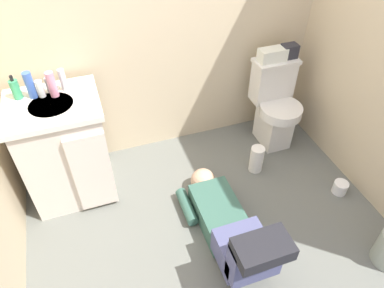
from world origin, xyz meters
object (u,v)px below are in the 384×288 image
(toilet, at_px, (275,105))
(tissue_box, at_px, (272,55))
(soap_dispenser, at_px, (16,89))
(bottle_blue, at_px, (30,85))
(vanity_cabinet, at_px, (66,149))
(bottle_pink, at_px, (52,84))
(bottle_clear, at_px, (63,80))
(paper_towel_roll, at_px, (257,159))
(bottle_white, at_px, (40,89))
(person_plumber, at_px, (230,227))
(toiletry_bag, at_px, (289,51))
(toilet_paper_roll, at_px, (340,187))
(faucet, at_px, (47,85))

(toilet, bearing_deg, tissue_box, 116.43)
(soap_dispenser, xyz_separation_m, bottle_blue, (0.09, -0.02, 0.02))
(vanity_cabinet, relative_size, soap_dispenser, 4.94)
(soap_dispenser, bearing_deg, bottle_pink, -12.34)
(bottle_clear, bearing_deg, vanity_cabinet, -127.58)
(bottle_blue, xyz_separation_m, bottle_clear, (0.20, 0.02, -0.01))
(paper_towel_roll, bearing_deg, bottle_white, 165.75)
(person_plumber, xyz_separation_m, toiletry_bag, (0.90, 0.98, 0.63))
(person_plumber, distance_m, toilet_paper_roll, 1.01)
(toilet, relative_size, bottle_white, 6.55)
(toilet, distance_m, tissue_box, 0.44)
(tissue_box, bearing_deg, faucet, 179.75)
(bottle_pink, relative_size, bottle_clear, 1.15)
(bottle_white, bearing_deg, toiletry_bag, 1.22)
(tissue_box, relative_size, toilet_paper_roll, 2.00)
(vanity_cabinet, height_order, bottle_blue, bottle_blue)
(toiletry_bag, xyz_separation_m, bottle_blue, (-1.92, -0.03, 0.10))
(soap_dispenser, relative_size, bottle_blue, 0.93)
(vanity_cabinet, bearing_deg, toilet_paper_roll, -20.26)
(toilet, relative_size, vanity_cabinet, 0.91)
(bottle_blue, bearing_deg, vanity_cabinet, -46.92)
(faucet, distance_m, soap_dispenser, 0.19)
(vanity_cabinet, relative_size, toiletry_bag, 6.61)
(paper_towel_roll, bearing_deg, toiletry_bag, 45.35)
(tissue_box, bearing_deg, bottle_pink, -177.84)
(toilet, height_order, soap_dispenser, soap_dispenser)
(vanity_cabinet, distance_m, tissue_box, 1.71)
(vanity_cabinet, relative_size, bottle_blue, 4.58)
(paper_towel_roll, height_order, toilet_paper_roll, paper_towel_roll)
(tissue_box, relative_size, bottle_blue, 1.23)
(faucet, bearing_deg, paper_towel_roll, -16.44)
(toilet, height_order, faucet, faucet)
(tissue_box, height_order, bottle_white, bottle_white)
(toiletry_bag, xyz_separation_m, bottle_pink, (-1.79, -0.06, 0.10))
(faucet, height_order, toilet_paper_roll, faucet)
(toilet, bearing_deg, bottle_white, 178.34)
(toiletry_bag, height_order, bottle_pink, bottle_pink)
(toilet, height_order, toiletry_bag, toiletry_bag)
(tissue_box, bearing_deg, toiletry_bag, 0.00)
(vanity_cabinet, distance_m, toilet_paper_roll, 2.08)
(person_plumber, bearing_deg, paper_towel_roll, 49.17)
(soap_dispenser, distance_m, bottle_blue, 0.10)
(tissue_box, height_order, toilet_paper_roll, tissue_box)
(paper_towel_roll, bearing_deg, soap_dispenser, 166.09)
(tissue_box, bearing_deg, toilet_paper_roll, -73.43)
(toilet, distance_m, toilet_paper_roll, 0.85)
(faucet, distance_m, toiletry_bag, 1.82)
(tissue_box, distance_m, soap_dispenser, 1.86)
(bottle_blue, distance_m, toilet_paper_roll, 2.34)
(vanity_cabinet, bearing_deg, faucet, 91.31)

